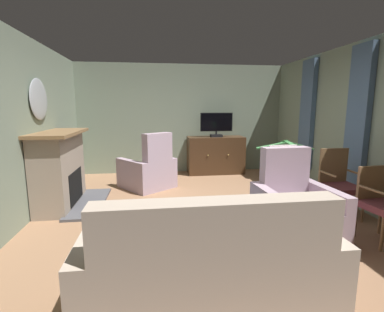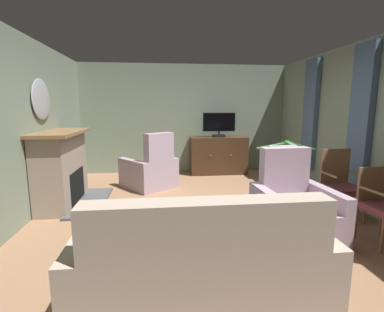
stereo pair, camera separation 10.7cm
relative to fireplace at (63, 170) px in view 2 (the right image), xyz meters
The scene contains 21 objects.
ground_plane 2.42m from the fireplace, 17.35° to the right, with size 5.62×6.53×0.04m, color #936B4C.
wall_back 3.30m from the fireplace, 46.01° to the left, with size 5.62×0.10×2.65m, color gray.
wall_left 1.06m from the fireplace, 115.05° to the right, with size 0.10×6.53×2.65m, color gray.
wall_right_with_window 4.90m from the fireplace, ahead, with size 0.10×6.53×2.65m, color gray.
curtain_panel_near 4.82m from the fireplace, ahead, with size 0.10×0.44×2.22m, color slate.
curtain_panel_far 4.83m from the fireplace, ahead, with size 0.10×0.44×2.22m, color slate.
rug_central 2.73m from the fireplace, 24.67° to the right, with size 2.14×1.94×0.01m, color slate.
fireplace is the anchor object (origin of this frame).
wall_mirror_oval 1.17m from the fireplace, behind, with size 0.06×0.71×0.64m, color #B2B7BF.
tv_cabinet 3.61m from the fireplace, 33.03° to the left, with size 1.37×0.58×0.90m.
television 3.63m from the fireplace, 32.32° to the left, with size 0.78×0.20×0.58m.
coffee_table 2.40m from the fireplace, 38.19° to the right, with size 0.87×0.54×0.43m.
tv_remote 2.64m from the fireplace, 37.58° to the right, with size 0.17×0.05×0.02m, color black.
folded_newspaper 2.37m from the fireplace, 40.54° to the right, with size 0.30×0.22×0.01m, color silver.
sofa_floral 3.40m from the fireplace, 55.77° to the right, with size 1.95×0.91×1.03m.
armchair_beside_cabinet 1.67m from the fireplace, 31.82° to the left, with size 1.24×1.25×1.13m.
armchair_facing_sofa 3.64m from the fireplace, 25.56° to the right, with size 0.95×0.96×1.12m.
side_chair_far_end 4.60m from the fireplace, 23.65° to the right, with size 0.47×0.49×0.90m.
side_chair_beside_plant 4.35m from the fireplace, 13.98° to the right, with size 0.49×0.48×1.01m.
potted_plant_tall_palm_by_window 3.62m from the fireplace, 11.43° to the right, with size 0.88×0.93×1.12m.
cat 1.52m from the fireplace, 16.39° to the right, with size 0.42×0.58×0.19m.
Camera 2 is at (-0.63, -4.13, 1.63)m, focal length 26.68 mm.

